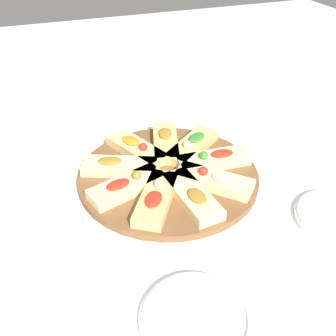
# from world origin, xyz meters

# --- Properties ---
(ground_plane) EXTENTS (3.00, 3.00, 0.00)m
(ground_plane) POSITION_xyz_m (0.00, 0.00, 0.00)
(ground_plane) COLOR white
(serving_board) EXTENTS (0.43, 0.43, 0.02)m
(serving_board) POSITION_xyz_m (0.00, 0.00, 0.01)
(serving_board) COLOR brown
(serving_board) RESTS_ON ground_plane
(focaccia_slice_0) EXTENTS (0.08, 0.18, 0.03)m
(focaccia_slice_0) POSITION_xyz_m (-0.01, 0.12, 0.03)
(focaccia_slice_0) COLOR #E5C689
(focaccia_slice_0) RESTS_ON serving_board
(focaccia_slice_1) EXTENTS (0.17, 0.17, 0.04)m
(focaccia_slice_1) POSITION_xyz_m (-0.08, 0.08, 0.03)
(focaccia_slice_1) COLOR #E5C689
(focaccia_slice_1) RESTS_ON serving_board
(focaccia_slice_2) EXTENTS (0.18, 0.07, 0.04)m
(focaccia_slice_2) POSITION_xyz_m (-0.12, 0.01, 0.03)
(focaccia_slice_2) COLOR #E5C689
(focaccia_slice_2) RESTS_ON serving_board
(focaccia_slice_3) EXTENTS (0.18, 0.16, 0.04)m
(focaccia_slice_3) POSITION_xyz_m (-0.09, -0.07, 0.03)
(focaccia_slice_3) COLOR tan
(focaccia_slice_3) RESTS_ON serving_board
(focaccia_slice_4) EXTENTS (0.11, 0.19, 0.03)m
(focaccia_slice_4) POSITION_xyz_m (-0.03, -0.11, 0.03)
(focaccia_slice_4) COLOR tan
(focaccia_slice_4) RESTS_ON serving_board
(focaccia_slice_5) EXTENTS (0.13, 0.19, 0.04)m
(focaccia_slice_5) POSITION_xyz_m (0.05, -0.11, 0.03)
(focaccia_slice_5) COLOR #DBB775
(focaccia_slice_5) RESTS_ON serving_board
(focaccia_slice_6) EXTENTS (0.19, 0.13, 0.03)m
(focaccia_slice_6) POSITION_xyz_m (0.11, -0.05, 0.03)
(focaccia_slice_6) COLOR #E5C689
(focaccia_slice_6) RESTS_ON serving_board
(focaccia_slice_7) EXTENTS (0.19, 0.11, 0.04)m
(focaccia_slice_7) POSITION_xyz_m (0.11, 0.04, 0.03)
(focaccia_slice_7) COLOR #E5C689
(focaccia_slice_7) RESTS_ON serving_board
(focaccia_slice_8) EXTENTS (0.15, 0.18, 0.04)m
(focaccia_slice_8) POSITION_xyz_m (0.06, 0.10, 0.03)
(focaccia_slice_8) COLOR tan
(focaccia_slice_8) RESTS_ON serving_board
(plate_right) EXTENTS (0.18, 0.18, 0.02)m
(plate_right) POSITION_xyz_m (0.09, 0.38, 0.01)
(plate_right) COLOR white
(plate_right) RESTS_ON ground_plane
(water_glass) EXTENTS (0.07, 0.07, 0.11)m
(water_glass) POSITION_xyz_m (0.26, 0.16, 0.05)
(water_glass) COLOR silver
(water_glass) RESTS_ON ground_plane
(napkin_stack) EXTENTS (0.16, 0.14, 0.01)m
(napkin_stack) POSITION_xyz_m (-0.15, -0.35, 0.00)
(napkin_stack) COLOR white
(napkin_stack) RESTS_ON ground_plane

